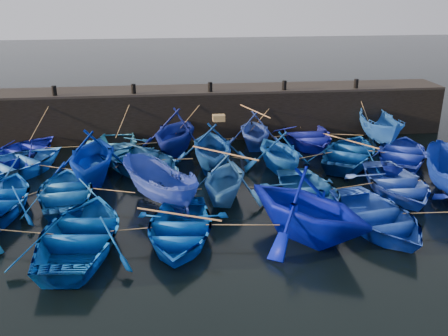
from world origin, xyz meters
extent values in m
plane|color=black|center=(0.00, 0.00, 0.00)|extent=(120.00, 120.00, 0.00)
cube|color=black|center=(0.00, 10.50, 1.25)|extent=(26.00, 2.50, 2.50)
cube|color=black|center=(0.00, 10.50, 2.56)|extent=(26.00, 2.50, 0.12)
cylinder|color=black|center=(-8.00, 9.60, 2.87)|extent=(0.24, 0.24, 0.50)
cylinder|color=black|center=(-4.00, 9.60, 2.87)|extent=(0.24, 0.24, 0.50)
cylinder|color=black|center=(0.00, 9.60, 2.87)|extent=(0.24, 0.24, 0.50)
cylinder|color=black|center=(4.00, 9.60, 2.87)|extent=(0.24, 0.24, 0.50)
cylinder|color=black|center=(8.00, 9.60, 2.87)|extent=(0.24, 0.24, 0.50)
imported|color=#0E199E|center=(-9.28, 7.30, 0.46)|extent=(4.88, 5.37, 0.91)
imported|color=#2876C1|center=(-4.99, 7.34, 0.49)|extent=(3.51, 4.80, 0.97)
imported|color=navy|center=(-1.97, 7.54, 1.12)|extent=(4.94, 5.28, 2.24)
imported|color=#2745A6|center=(2.10, 7.78, 0.96)|extent=(3.39, 3.86, 1.93)
imported|color=#181FA2|center=(4.95, 8.06, 0.53)|extent=(3.80, 5.19, 1.05)
imported|color=#1A52B1|center=(8.75, 7.55, 0.87)|extent=(2.17, 4.67, 1.75)
imported|color=blue|center=(-9.25, 5.05, 0.55)|extent=(6.46, 6.47, 1.11)
imported|color=#00229E|center=(-5.53, 4.13, 1.20)|extent=(4.00, 4.62, 2.39)
imported|color=#205EA3|center=(-3.52, 4.95, 0.54)|extent=(6.08, 6.35, 1.07)
imported|color=navy|center=(-0.33, 4.94, 1.14)|extent=(3.84, 4.42, 2.29)
imported|color=#104FB0|center=(2.68, 4.41, 0.97)|extent=(3.90, 4.29, 1.95)
imported|color=navy|center=(6.27, 5.12, 0.51)|extent=(5.64, 6.06, 1.02)
imported|color=#182EBB|center=(8.72, 4.74, 0.50)|extent=(5.38, 5.93, 1.01)
imported|color=#145AB4|center=(-6.33, 1.99, 0.47)|extent=(3.80, 4.89, 0.93)
imported|color=navy|center=(-2.74, 1.33, 0.82)|extent=(3.74, 4.36, 1.63)
imported|color=#2A66B5|center=(-0.18, 1.41, 0.98)|extent=(4.15, 4.49, 1.96)
imported|color=#11478A|center=(3.03, 0.77, 0.48)|extent=(3.62, 4.83, 0.95)
imported|color=blue|center=(6.82, 1.26, 0.48)|extent=(3.37, 4.68, 0.96)
imported|color=navy|center=(8.90, 1.26, 0.82)|extent=(2.89, 4.51, 1.63)
imported|color=navy|center=(-5.18, -1.73, 0.55)|extent=(4.30, 5.64, 1.09)
imported|color=#0341B2|center=(-2.06, -1.62, 0.48)|extent=(3.83, 4.97, 0.95)
imported|color=#000B98|center=(2.18, -1.93, 1.24)|extent=(6.13, 6.23, 2.48)
imported|color=#183FB8|center=(4.83, -1.58, 0.49)|extent=(4.14, 5.24, 0.98)
cube|color=olive|center=(-0.03, 4.94, 2.43)|extent=(0.54, 0.38, 0.28)
cylinder|color=tan|center=(-7.14, 7.32, 0.55)|extent=(2.48, 0.08, 0.04)
cylinder|color=tan|center=(-3.48, 7.44, 0.55)|extent=(1.23, 0.23, 0.04)
cylinder|color=tan|center=(0.06, 7.66, 0.55)|extent=(2.27, 0.28, 0.04)
cylinder|color=tan|center=(3.52, 7.92, 0.55)|extent=(1.06, 0.32, 0.04)
cylinder|color=tan|center=(6.85, 7.81, 0.55)|extent=(2.01, 0.54, 0.04)
cylinder|color=tan|center=(-7.39, 4.59, 0.55)|extent=(1.94, 0.95, 0.04)
cylinder|color=tan|center=(-4.52, 4.54, 0.55)|extent=(0.25, 0.83, 0.04)
cylinder|color=tan|center=(-1.93, 4.95, 0.55)|extent=(1.38, 0.05, 0.04)
cylinder|color=tan|center=(1.17, 4.68, 0.55)|extent=(1.23, 0.56, 0.04)
cylinder|color=tan|center=(4.48, 4.77, 0.55)|extent=(1.80, 0.74, 0.04)
cylinder|color=tan|center=(7.49, 4.93, 0.55)|extent=(0.66, 0.41, 0.04)
cylinder|color=tan|center=(-7.53, 1.70, 0.55)|extent=(0.61, 0.62, 0.04)
cylinder|color=tan|center=(-4.54, 1.66, 0.55)|extent=(1.81, 0.69, 0.04)
cylinder|color=tan|center=(-1.46, 1.37, 0.55)|extent=(0.76, 0.12, 0.04)
cylinder|color=tan|center=(1.43, 1.09, 0.55)|extent=(1.43, 0.68, 0.04)
cylinder|color=tan|center=(4.92, 1.01, 0.55)|extent=(1.99, 0.52, 0.04)
cylinder|color=tan|center=(7.86, 1.26, 0.55)|extent=(0.28, 0.04, 0.04)
cylinder|color=tan|center=(-7.12, -1.43, 0.55)|extent=(2.09, 0.64, 0.04)
cylinder|color=tan|center=(-3.62, -1.68, 0.55)|extent=(1.32, 0.14, 0.04)
cylinder|color=tan|center=(0.06, -1.78, 0.55)|extent=(2.44, 0.34, 0.04)
cylinder|color=tan|center=(3.50, -1.75, 0.55)|extent=(0.86, 0.38, 0.04)
cylinder|color=tan|center=(7.10, -1.63, 0.55)|extent=(2.74, 0.15, 0.04)
cylinder|color=tan|center=(-8.64, 9.00, 1.58)|extent=(1.32, 1.04, 2.09)
cylinder|color=tan|center=(-4.50, 9.02, 1.58)|extent=(1.04, 1.00, 2.09)
cylinder|color=tan|center=(-0.98, 9.12, 1.58)|extent=(2.01, 0.81, 2.10)
cylinder|color=tan|center=(3.05, 9.24, 1.58)|extent=(1.94, 0.56, 2.09)
cylinder|color=tan|center=(4.47, 9.38, 1.58)|extent=(0.99, 0.28, 2.09)
cylinder|color=tan|center=(8.38, 9.13, 1.58)|extent=(0.80, 0.80, 2.09)
cylinder|color=#99724C|center=(2.10, 7.78, 1.96)|extent=(1.08, 2.84, 0.06)
cylinder|color=#99724C|center=(6.27, 5.12, 1.05)|extent=(1.77, 2.49, 0.06)
cylinder|color=#99724C|center=(-0.18, 1.41, 1.99)|extent=(2.34, 1.97, 0.06)
cylinder|color=#99724C|center=(-2.06, -1.62, 0.98)|extent=(2.74, 1.32, 0.06)
camera|label=1|loc=(-2.27, -16.44, 8.21)|focal=40.00mm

